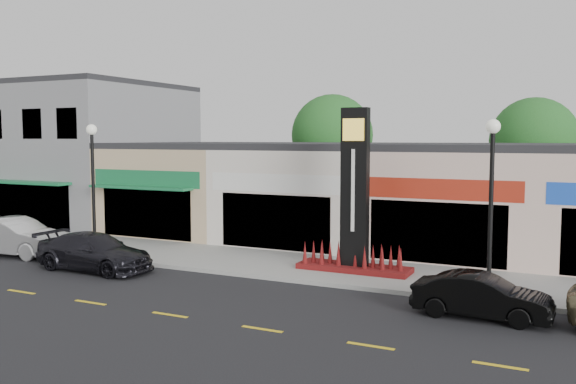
# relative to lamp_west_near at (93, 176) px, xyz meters

# --- Properties ---
(ground) EXTENTS (120.00, 120.00, 0.00)m
(ground) POSITION_rel_lamp_west_near_xyz_m (8.00, -2.50, -3.48)
(ground) COLOR black
(ground) RESTS_ON ground
(sidewalk) EXTENTS (52.00, 4.30, 0.15)m
(sidewalk) POSITION_rel_lamp_west_near_xyz_m (8.00, 1.85, -3.40)
(sidewalk) COLOR gray
(sidewalk) RESTS_ON ground
(curb) EXTENTS (52.00, 0.20, 0.15)m
(curb) POSITION_rel_lamp_west_near_xyz_m (8.00, -0.40, -3.40)
(curb) COLOR gray
(curb) RESTS_ON ground
(building_grey_2story) EXTENTS (12.00, 10.95, 8.30)m
(building_grey_2story) POSITION_rel_lamp_west_near_xyz_m (-10.00, 8.98, 0.67)
(building_grey_2story) COLOR slate
(building_grey_2story) RESTS_ON ground
(shop_beige) EXTENTS (7.00, 10.85, 4.80)m
(shop_beige) POSITION_rel_lamp_west_near_xyz_m (-0.50, 8.96, -1.08)
(shop_beige) COLOR tan
(shop_beige) RESTS_ON ground
(shop_cream) EXTENTS (7.00, 10.01, 4.80)m
(shop_cream) POSITION_rel_lamp_west_near_xyz_m (6.50, 8.97, -1.08)
(shop_cream) COLOR beige
(shop_cream) RESTS_ON ground
(shop_pink_w) EXTENTS (7.00, 10.01, 4.80)m
(shop_pink_w) POSITION_rel_lamp_west_near_xyz_m (13.50, 8.97, -1.08)
(shop_pink_w) COLOR #CBAB9A
(shop_pink_w) RESTS_ON ground
(tree_rear_west) EXTENTS (5.20, 5.20, 7.83)m
(tree_rear_west) POSITION_rel_lamp_west_near_xyz_m (4.00, 17.00, 1.74)
(tree_rear_west) COLOR #382619
(tree_rear_west) RESTS_ON ground
(tree_rear_mid) EXTENTS (4.80, 4.80, 7.29)m
(tree_rear_mid) POSITION_rel_lamp_west_near_xyz_m (16.00, 17.00, 1.41)
(tree_rear_mid) COLOR #382619
(tree_rear_mid) RESTS_ON ground
(lamp_west_near) EXTENTS (0.44, 0.44, 5.47)m
(lamp_west_near) POSITION_rel_lamp_west_near_xyz_m (0.00, 0.00, 0.00)
(lamp_west_near) COLOR black
(lamp_west_near) RESTS_ON sidewalk
(lamp_east_near) EXTENTS (0.44, 0.44, 5.47)m
(lamp_east_near) POSITION_rel_lamp_west_near_xyz_m (16.00, 0.00, 0.00)
(lamp_east_near) COLOR black
(lamp_east_near) RESTS_ON sidewalk
(pylon_sign) EXTENTS (4.20, 1.30, 6.00)m
(pylon_sign) POSITION_rel_lamp_west_near_xyz_m (11.00, 1.70, -1.20)
(pylon_sign) COLOR #5F1010
(pylon_sign) RESTS_ON sidewalk
(car_white_van) EXTENTS (2.20, 5.09, 1.63)m
(car_white_van) POSITION_rel_lamp_west_near_xyz_m (-3.41, -1.21, -2.66)
(car_white_van) COLOR silver
(car_white_van) RESTS_ON ground
(car_dark_sedan) EXTENTS (2.08, 4.91, 1.41)m
(car_dark_sedan) POSITION_rel_lamp_west_near_xyz_m (1.80, -1.93, -2.77)
(car_dark_sedan) COLOR black
(car_dark_sedan) RESTS_ON ground
(car_black_conv) EXTENTS (1.46, 3.83, 1.25)m
(car_black_conv) POSITION_rel_lamp_west_near_xyz_m (16.07, -1.92, -2.85)
(car_black_conv) COLOR black
(car_black_conv) RESTS_ON ground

